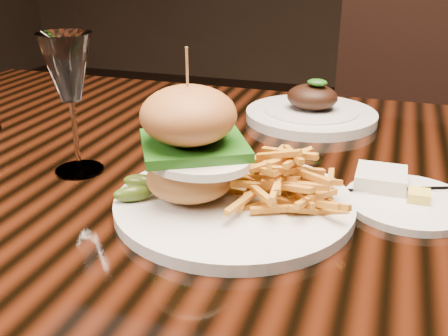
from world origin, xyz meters
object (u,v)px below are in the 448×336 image
(dining_table, at_px, (260,216))
(burger_plate, at_px, (229,170))
(far_dish, at_px, (311,112))
(wine_glass, at_px, (68,72))
(chair_far, at_px, (400,131))

(dining_table, xyz_separation_m, burger_plate, (-0.01, -0.13, 0.13))
(dining_table, distance_m, far_dish, 0.28)
(wine_glass, xyz_separation_m, far_dish, (0.28, 0.34, -0.13))
(dining_table, height_order, chair_far, chair_far)
(dining_table, bearing_deg, wine_glass, -161.19)
(wine_glass, bearing_deg, far_dish, 50.91)
(burger_plate, relative_size, far_dish, 1.22)
(dining_table, bearing_deg, burger_plate, -93.90)
(wine_glass, height_order, chair_far, chair_far)
(wine_glass, relative_size, chair_far, 0.21)
(wine_glass, distance_m, far_dish, 0.46)
(dining_table, relative_size, wine_glass, 8.06)
(burger_plate, relative_size, chair_far, 0.31)
(burger_plate, bearing_deg, far_dish, 66.96)
(burger_plate, bearing_deg, wine_glass, 152.26)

